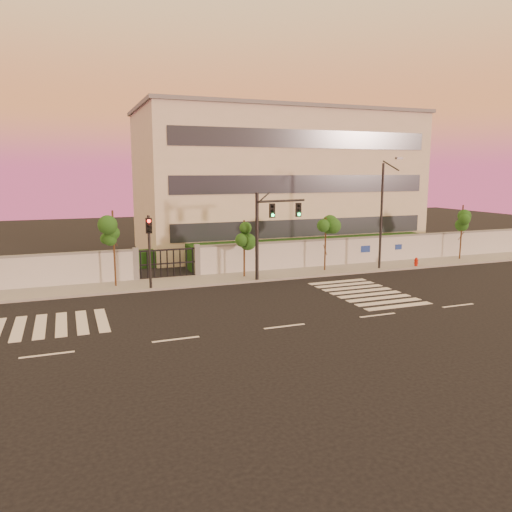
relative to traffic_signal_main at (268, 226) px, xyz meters
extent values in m
plane|color=black|center=(-2.89, -9.14, -3.59)|extent=(120.00, 120.00, 0.00)
cube|color=gray|center=(-2.89, 1.36, -3.52)|extent=(60.00, 3.00, 0.15)
cube|color=#BABCC2|center=(11.61, 2.86, -2.59)|extent=(31.00, 0.30, 2.00)
cube|color=slate|center=(11.61, 2.86, -1.53)|extent=(31.00, 0.36, 0.12)
cube|color=slate|center=(-7.89, 2.86, -2.49)|extent=(0.35, 0.35, 2.20)
cube|color=slate|center=(-3.89, 2.86, -2.49)|extent=(0.35, 0.35, 2.20)
cube|color=#143710|center=(6.11, 5.36, -2.69)|extent=(20.00, 2.00, 1.80)
cube|color=#143710|center=(-5.89, 7.86, -2.99)|extent=(6.00, 1.50, 1.20)
cube|color=beige|center=(6.11, 12.86, 2.41)|extent=(24.00, 12.00, 12.00)
cube|color=#262D38|center=(6.11, 6.84, -1.09)|extent=(22.00, 0.08, 1.40)
cube|color=#262D38|center=(6.11, 6.84, 2.41)|extent=(22.00, 0.08, 1.40)
cube|color=#262D38|center=(6.11, 6.84, 5.91)|extent=(22.00, 0.08, 1.40)
cube|color=slate|center=(6.11, 12.86, 8.51)|extent=(24.40, 12.40, 0.30)
cube|color=silver|center=(-14.19, -5.14, -3.58)|extent=(0.50, 4.00, 0.02)
cube|color=silver|center=(-13.29, -5.14, -3.58)|extent=(0.50, 4.00, 0.02)
cube|color=silver|center=(-12.39, -5.14, -3.58)|extent=(0.50, 4.00, 0.02)
cube|color=silver|center=(-11.49, -5.14, -3.58)|extent=(0.50, 4.00, 0.02)
cube|color=silver|center=(-10.59, -5.14, -3.58)|extent=(0.50, 4.00, 0.02)
cube|color=silver|center=(4.11, -8.14, -3.58)|extent=(4.00, 0.50, 0.02)
cube|color=silver|center=(4.11, -7.24, -3.58)|extent=(4.00, 0.50, 0.02)
cube|color=silver|center=(4.11, -6.34, -3.58)|extent=(4.00, 0.50, 0.02)
cube|color=silver|center=(4.11, -5.44, -3.58)|extent=(4.00, 0.50, 0.02)
cube|color=silver|center=(4.11, -4.54, -3.58)|extent=(4.00, 0.50, 0.02)
cube|color=silver|center=(4.11, -3.64, -3.58)|extent=(4.00, 0.50, 0.02)
cube|color=silver|center=(4.11, -2.74, -3.58)|extent=(4.00, 0.50, 0.02)
cube|color=silver|center=(4.11, -1.84, -3.58)|extent=(4.00, 0.50, 0.02)
cube|color=silver|center=(-12.89, -9.14, -3.58)|extent=(2.00, 0.15, 0.01)
cube|color=silver|center=(-7.89, -9.14, -3.58)|extent=(2.00, 0.15, 0.01)
cube|color=silver|center=(-2.89, -9.14, -3.58)|extent=(2.00, 0.15, 0.01)
cube|color=silver|center=(2.11, -9.14, -3.58)|extent=(2.00, 0.15, 0.01)
cube|color=silver|center=(7.11, -9.14, -3.58)|extent=(2.00, 0.15, 0.01)
cylinder|color=#382314|center=(-9.31, 1.48, -1.24)|extent=(0.11, 0.11, 4.70)
sphere|color=#224C15|center=(-9.31, 1.48, 0.17)|extent=(1.05, 1.05, 1.05)
sphere|color=#224C15|center=(-8.98, 1.67, -0.53)|extent=(0.80, 0.80, 0.80)
sphere|color=#224C15|center=(-9.60, 1.34, -0.30)|extent=(0.76, 0.76, 0.76)
cylinder|color=#382314|center=(-1.12, 1.29, -1.66)|extent=(0.12, 0.12, 3.86)
sphere|color=#224C15|center=(-1.12, 1.29, -0.51)|extent=(1.09, 1.09, 1.09)
sphere|color=#224C15|center=(-0.77, 1.49, -1.08)|extent=(0.84, 0.84, 0.84)
sphere|color=#224C15|center=(-1.42, 1.14, -0.89)|extent=(0.80, 0.80, 0.80)
cylinder|color=#382314|center=(4.89, 1.31, -1.69)|extent=(0.11, 0.11, 3.81)
sphere|color=#224C15|center=(4.89, 1.31, -0.54)|extent=(1.01, 1.01, 1.01)
sphere|color=#224C15|center=(5.21, 1.49, -1.11)|extent=(0.77, 0.77, 0.77)
sphere|color=#224C15|center=(4.61, 1.17, -0.92)|extent=(0.73, 0.73, 0.73)
cylinder|color=#382314|center=(17.13, 1.55, -1.39)|extent=(0.11, 0.11, 4.40)
sphere|color=#224C15|center=(17.13, 1.55, -0.07)|extent=(1.03, 1.03, 1.03)
sphere|color=#224C15|center=(17.45, 1.74, -0.73)|extent=(0.79, 0.79, 0.79)
sphere|color=#224C15|center=(16.85, 1.41, -0.51)|extent=(0.75, 0.75, 0.75)
cylinder|color=black|center=(-0.72, 0.01, -0.75)|extent=(0.22, 0.22, 5.68)
cylinder|color=black|center=(1.02, 0.01, 1.54)|extent=(3.43, 0.91, 0.15)
cube|color=black|center=(0.29, -0.04, 0.94)|extent=(0.32, 0.16, 0.82)
sphere|color=#0CF259|center=(0.29, -0.15, 0.69)|extent=(0.18, 0.18, 0.18)
cube|color=black|center=(2.12, -0.04, 0.94)|extent=(0.32, 0.16, 0.82)
sphere|color=#0CF259|center=(2.12, -0.15, 0.69)|extent=(0.18, 0.18, 0.18)
cylinder|color=black|center=(-7.43, 0.14, -1.36)|extent=(0.16, 0.16, 4.46)
cube|color=black|center=(-7.43, 0.09, 0.27)|extent=(0.35, 0.18, 0.89)
sphere|color=red|center=(-7.43, -0.02, 0.55)|extent=(0.20, 0.20, 0.20)
cylinder|color=black|center=(8.86, 0.51, 0.18)|extent=(0.17, 0.17, 7.55)
cylinder|color=black|center=(8.86, -0.34, 3.77)|extent=(0.09, 1.81, 0.73)
cube|color=#3F3F44|center=(8.86, -1.19, 4.24)|extent=(0.47, 0.24, 0.14)
cylinder|color=#B11A0B|center=(11.83, 0.19, -3.33)|extent=(0.23, 0.23, 0.52)
cylinder|color=#B11A0B|center=(11.83, 0.19, -3.02)|extent=(0.29, 0.29, 0.10)
sphere|color=#B11A0B|center=(11.83, 0.19, -2.90)|extent=(0.19, 0.19, 0.19)
cylinder|color=#B11A0B|center=(11.83, 0.19, -3.22)|extent=(0.31, 0.20, 0.10)
camera|label=1|loc=(-11.92, -29.06, 3.35)|focal=35.00mm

